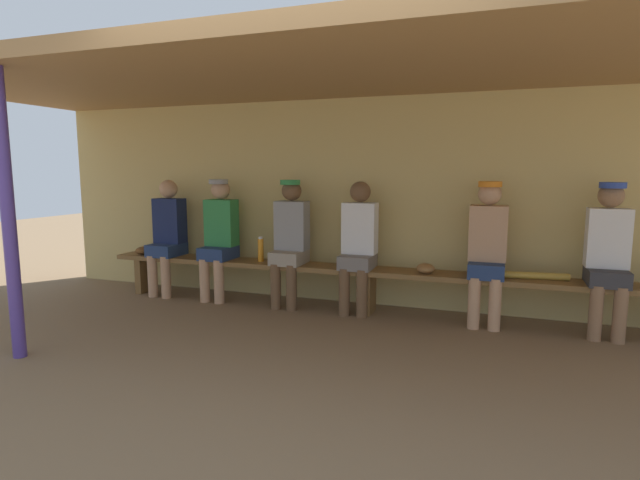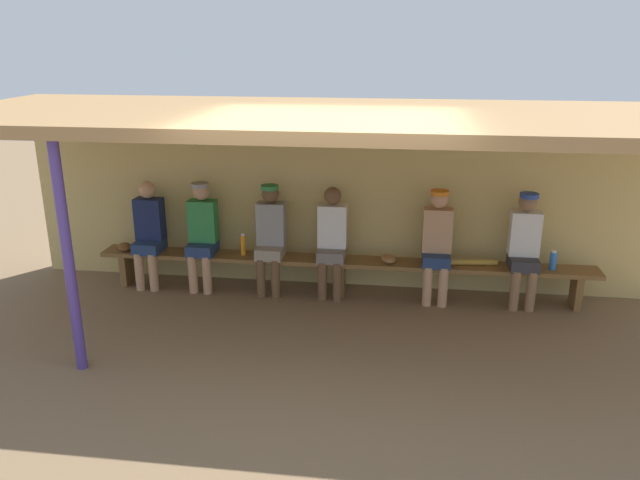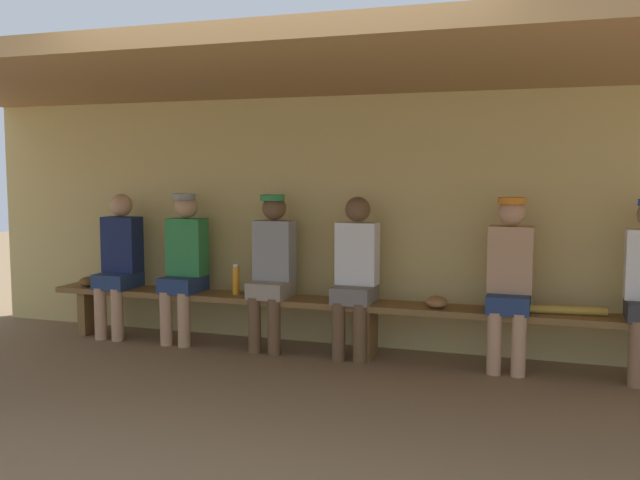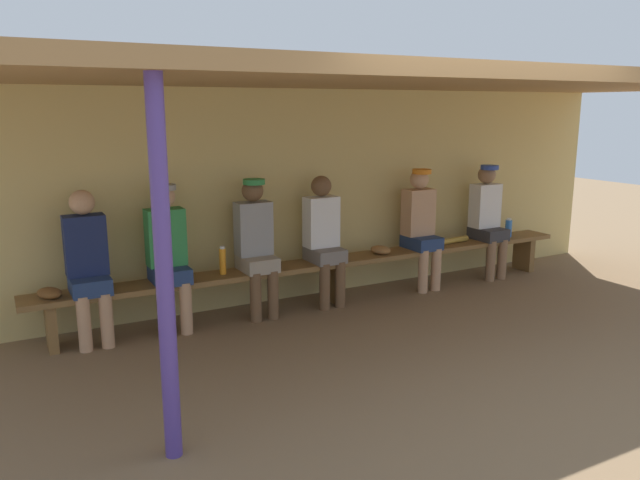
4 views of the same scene
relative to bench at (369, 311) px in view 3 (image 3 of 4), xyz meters
name	(u,v)px [view 3 (image 3 of 4)]	position (x,y,z in m)	size (l,w,h in m)	color
ground_plane	(306,418)	(0.00, -1.55, -0.39)	(24.00, 24.00, 0.00)	brown
back_wall	(383,222)	(0.00, 0.45, 0.71)	(8.00, 0.20, 2.20)	tan
dugout_roof	(340,67)	(0.00, -0.85, 1.87)	(8.00, 2.80, 0.12)	#9E7547
bench	(369,311)	(0.00, 0.00, 0.00)	(6.00, 0.36, 0.46)	brown
player_leftmost	(356,270)	(-0.12, 0.00, 0.34)	(0.34, 0.42, 1.34)	slate
player_in_blue	(184,260)	(-1.73, 0.00, 0.36)	(0.34, 0.42, 1.34)	navy
player_middle	(272,264)	(-0.87, 0.00, 0.36)	(0.34, 0.42, 1.34)	gray
player_shirtless_tan	(119,259)	(-2.42, 0.00, 0.34)	(0.34, 0.42, 1.34)	navy
player_rightmost	(510,275)	(1.12, 0.00, 0.36)	(0.34, 0.42, 1.34)	navy
water_bottle_green	(236,280)	(-1.22, 0.00, 0.20)	(0.06, 0.06, 0.27)	orange
baseball_glove_worn	(88,282)	(-2.74, -0.04, 0.12)	(0.24, 0.17, 0.09)	brown
baseball_glove_dark_brown	(437,302)	(0.56, -0.03, 0.12)	(0.24, 0.17, 0.09)	olive
baseball_bat	(555,310)	(1.46, 0.00, 0.11)	(0.07, 0.07, 0.75)	#B28C33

